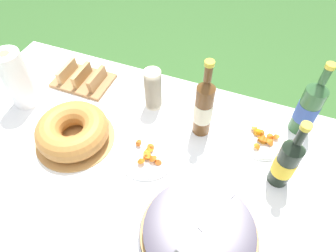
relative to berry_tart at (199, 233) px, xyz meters
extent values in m
plane|color=#335B28|center=(-0.25, 0.20, -0.75)|extent=(16.00, 16.00, 0.00)
cube|color=#A87A47|center=(-0.25, 0.20, -0.05)|extent=(1.78, 0.94, 0.03)
cylinder|color=#A87A47|center=(-1.08, 0.61, -0.41)|extent=(0.06, 0.06, 0.68)
cube|color=white|center=(-0.25, 0.20, -0.03)|extent=(1.79, 0.95, 0.00)
cube|color=white|center=(-0.25, 0.68, -0.08)|extent=(1.79, 0.01, 0.10)
cylinder|color=#38383D|center=(0.00, 0.00, -0.02)|extent=(0.38, 0.38, 0.02)
cylinder|color=#B78447|center=(0.00, 0.00, 0.00)|extent=(0.36, 0.36, 0.01)
cylinder|color=black|center=(0.00, 0.00, 0.02)|extent=(0.34, 0.34, 0.03)
cube|color=silver|center=(0.03, 0.09, 0.03)|extent=(0.09, 0.19, 0.00)
cylinder|color=#B78447|center=(-0.57, 0.19, -0.02)|extent=(0.31, 0.31, 0.01)
torus|color=#AD7033|center=(-0.57, 0.19, 0.03)|extent=(0.28, 0.28, 0.10)
cylinder|color=beige|center=(-0.35, 0.48, 0.02)|extent=(0.07, 0.07, 0.09)
cylinder|color=beige|center=(-0.35, 0.48, 0.03)|extent=(0.07, 0.07, 0.09)
cylinder|color=beige|center=(-0.35, 0.48, 0.05)|extent=(0.07, 0.07, 0.09)
cylinder|color=beige|center=(-0.35, 0.48, 0.06)|extent=(0.07, 0.07, 0.09)
cylinder|color=beige|center=(-0.35, 0.48, 0.07)|extent=(0.07, 0.07, 0.09)
cylinder|color=beige|center=(-0.35, 0.48, 0.08)|extent=(0.07, 0.07, 0.09)
cylinder|color=beige|center=(-0.35, 0.48, 0.10)|extent=(0.07, 0.07, 0.09)
cylinder|color=beige|center=(-0.35, 0.48, 0.11)|extent=(0.07, 0.07, 0.09)
torus|color=beige|center=(-0.35, 0.48, 0.16)|extent=(0.07, 0.07, 0.01)
cylinder|color=#2D562D|center=(0.25, 0.57, 0.08)|extent=(0.08, 0.08, 0.21)
cylinder|color=#334C93|center=(0.25, 0.57, 0.07)|extent=(0.08, 0.08, 0.08)
cone|color=#2D562D|center=(0.25, 0.57, 0.20)|extent=(0.08, 0.08, 0.04)
cylinder|color=#2D562D|center=(0.25, 0.57, 0.25)|extent=(0.03, 0.03, 0.06)
cylinder|color=gold|center=(0.25, 0.57, 0.29)|extent=(0.03, 0.03, 0.02)
cylinder|color=brown|center=(-0.12, 0.42, 0.09)|extent=(0.07, 0.07, 0.23)
cylinder|color=beige|center=(-0.12, 0.42, 0.08)|extent=(0.07, 0.07, 0.09)
cone|color=brown|center=(-0.12, 0.42, 0.22)|extent=(0.07, 0.07, 0.04)
cylinder|color=brown|center=(-0.12, 0.42, 0.27)|extent=(0.03, 0.03, 0.06)
cylinder|color=gold|center=(-0.12, 0.42, 0.31)|extent=(0.03, 0.03, 0.02)
cylinder|color=black|center=(0.20, 0.30, 0.07)|extent=(0.07, 0.07, 0.19)
cylinder|color=yellow|center=(0.20, 0.30, 0.06)|extent=(0.08, 0.08, 0.07)
cone|color=black|center=(0.20, 0.30, 0.18)|extent=(0.07, 0.07, 0.04)
cylinder|color=black|center=(0.20, 0.30, 0.23)|extent=(0.03, 0.03, 0.07)
cylinder|color=gold|center=(0.20, 0.30, 0.27)|extent=(0.03, 0.03, 0.02)
cylinder|color=white|center=(-0.27, 0.22, -0.02)|extent=(0.22, 0.22, 0.01)
torus|color=white|center=(-0.27, 0.22, -0.01)|extent=(0.22, 0.22, 0.01)
cone|color=#B65816|center=(-0.24, 0.20, 0.01)|extent=(0.05, 0.04, 0.03)
cone|color=#C36413|center=(-0.27, 0.24, -0.01)|extent=(0.05, 0.05, 0.04)
cone|color=#C05715|center=(-0.27, 0.21, 0.00)|extent=(0.04, 0.04, 0.03)
cone|color=#BB761C|center=(-0.26, 0.21, 0.00)|extent=(0.05, 0.05, 0.04)
cone|color=#B05218|center=(-0.32, 0.24, 0.01)|extent=(0.04, 0.04, 0.03)
cone|color=orange|center=(-0.27, 0.22, 0.00)|extent=(0.03, 0.03, 0.03)
cone|color=#C65B19|center=(-0.27, 0.25, 0.00)|extent=(0.04, 0.04, 0.03)
cone|color=#BD5C14|center=(-0.28, 0.18, 0.01)|extent=(0.04, 0.04, 0.03)
cone|color=#B5541C|center=(-0.22, 0.20, -0.01)|extent=(0.04, 0.04, 0.02)
cylinder|color=white|center=(0.12, 0.45, -0.02)|extent=(0.19, 0.19, 0.01)
torus|color=white|center=(0.12, 0.45, -0.01)|extent=(0.19, 0.19, 0.01)
cone|color=orange|center=(0.13, 0.44, -0.01)|extent=(0.04, 0.04, 0.03)
cone|color=#C55C16|center=(0.15, 0.47, -0.01)|extent=(0.05, 0.05, 0.03)
cone|color=#BF641D|center=(0.09, 0.49, 0.00)|extent=(0.04, 0.05, 0.04)
cone|color=#AB6B1E|center=(0.12, 0.44, -0.01)|extent=(0.04, 0.05, 0.04)
cone|color=#C86D17|center=(0.11, 0.40, 0.00)|extent=(0.03, 0.03, 0.02)
cone|color=#AC4F12|center=(0.13, 0.44, 0.00)|extent=(0.04, 0.04, 0.04)
cone|color=#B66A0A|center=(0.09, 0.46, 0.00)|extent=(0.04, 0.04, 0.04)
cone|color=#B04E0D|center=(0.12, 0.44, 0.00)|extent=(0.06, 0.06, 0.04)
cone|color=#A6590E|center=(0.11, 0.47, -0.01)|extent=(0.05, 0.05, 0.04)
cone|color=#C2681F|center=(0.17, 0.47, 0.00)|extent=(0.03, 0.03, 0.03)
cone|color=#B95D16|center=(0.16, 0.44, 0.00)|extent=(0.04, 0.04, 0.04)
cylinder|color=white|center=(-0.88, 0.30, 0.10)|extent=(0.11, 0.11, 0.26)
cylinder|color=#9E7A56|center=(-0.88, 0.30, 0.23)|extent=(0.04, 0.04, 0.00)
cube|color=olive|center=(-0.72, 0.49, -0.02)|extent=(0.26, 0.18, 0.02)
cube|color=tan|center=(-0.80, 0.49, 0.02)|extent=(0.02, 0.14, 0.06)
cube|color=#B2844C|center=(-0.72, 0.49, 0.02)|extent=(0.02, 0.14, 0.06)
cube|color=#9E7042|center=(-0.64, 0.49, 0.02)|extent=(0.03, 0.14, 0.06)
camera|label=1|loc=(0.03, -0.35, 0.92)|focal=32.00mm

